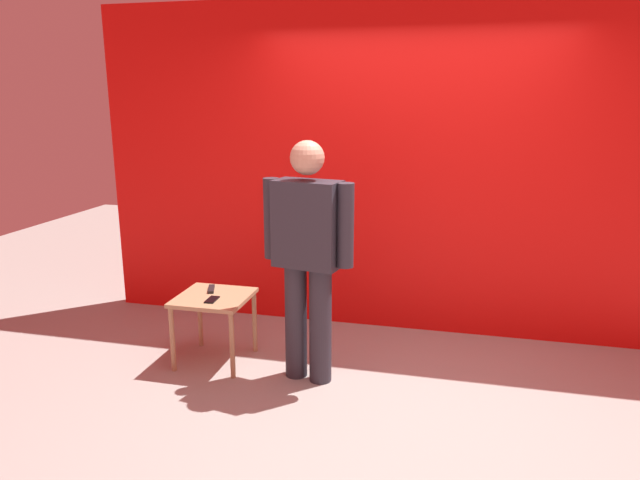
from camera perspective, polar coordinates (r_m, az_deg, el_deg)
name	(u,v)px	position (r m, az deg, el deg)	size (l,w,h in m)	color
ground_plane	(382,407)	(3.96, 6.13, -15.93)	(12.00, 12.00, 0.00)	#9E9991
back_wall_red	(410,170)	(4.89, 8.81, 6.75)	(5.42, 0.12, 2.74)	red
standing_person	(308,250)	(3.96, -1.21, -1.02)	(0.67, 0.31, 1.69)	#2D2D38
side_table	(214,305)	(4.44, -10.34, -6.31)	(0.52, 0.52, 0.52)	tan
cell_phone	(212,300)	(4.32, -10.52, -5.76)	(0.07, 0.14, 0.01)	black
tv_remote	(211,289)	(4.54, -10.59, -4.73)	(0.04, 0.17, 0.02)	black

